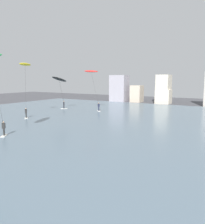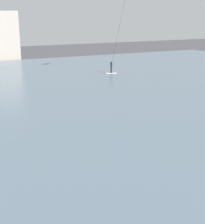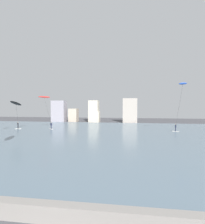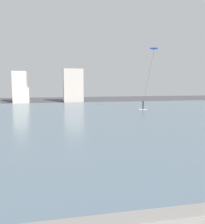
{
  "view_description": "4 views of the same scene",
  "coord_description": "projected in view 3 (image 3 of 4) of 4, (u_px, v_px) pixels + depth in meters",
  "views": [
    {
      "loc": [
        8.74,
        -0.14,
        6.39
      ],
      "look_at": [
        2.42,
        10.3,
        4.64
      ],
      "focal_mm": 37.5,
      "sensor_mm": 36.0,
      "label": 1
    },
    {
      "loc": [
        -6.25,
        -0.67,
        7.81
      ],
      "look_at": [
        0.65,
        13.97,
        2.96
      ],
      "focal_mm": 53.76,
      "sensor_mm": 36.0,
      "label": 2
    },
    {
      "loc": [
        3.78,
        -5.46,
        5.97
      ],
      "look_at": [
        0.64,
        15.34,
        5.15
      ],
      "focal_mm": 30.87,
      "sensor_mm": 36.0,
      "label": 3
    },
    {
      "loc": [
        -2.8,
        -2.87,
        4.8
      ],
      "look_at": [
        1.4,
        16.43,
        2.47
      ],
      "focal_mm": 40.56,
      "sensor_mm": 36.0,
      "label": 4
    }
  ],
  "objects": [
    {
      "name": "kitesurfer_red",
      "position": [
        45.0,
        101.0,
        45.85
      ],
      "size": [
        3.73,
        1.65,
        7.94
      ],
      "color": "silver",
      "rests_on": "water_bay"
    },
    {
      "name": "kitesurfer_blue",
      "position": [
        182.0,
        90.0,
        39.49
      ],
      "size": [
        2.81,
        3.94,
        10.49
      ],
      "color": "silver",
      "rests_on": "water_bay"
    },
    {
      "name": "kitesurfer_black",
      "position": [
        16.0,
        105.0,
        43.8
      ],
      "size": [
        2.56,
        5.16,
        6.83
      ],
      "color": "silver",
      "rests_on": "water_bay"
    },
    {
      "name": "seawall_barrier",
      "position": [
        56.0,
        213.0,
        9.79
      ],
      "size": [
        60.0,
        0.7,
        0.94
      ],
      "primitive_type": "cube",
      "color": "gray",
      "rests_on": "ground"
    },
    {
      "name": "far_shore_buildings",
      "position": [
        89.0,
        112.0,
        65.62
      ],
      "size": [
        28.89,
        5.47,
        7.99
      ],
      "color": "gray",
      "rests_on": "ground"
    },
    {
      "name": "water_bay",
      "position": [
        111.0,
        136.0,
        36.18
      ],
      "size": [
        84.0,
        52.0,
        0.1
      ],
      "primitive_type": "cube",
      "color": "slate",
      "rests_on": "ground"
    }
  ]
}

